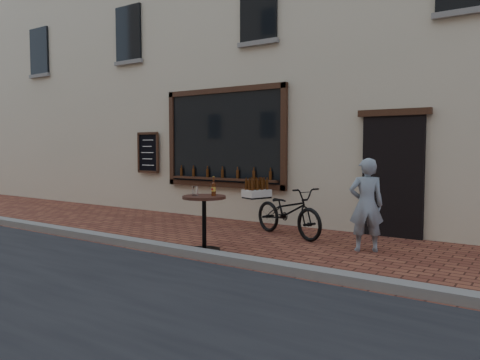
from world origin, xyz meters
The scene contains 6 objects.
ground centered at (0.00, 0.00, 0.00)m, with size 90.00×90.00×0.00m, color #5F2A1E.
kerb centered at (0.00, 0.20, 0.06)m, with size 90.00×0.25×0.12m, color slate.
shop_building centered at (0.00, 6.50, 5.00)m, with size 28.00×6.20×10.00m.
cargo_bicycle centered at (0.28, 2.44, 0.47)m, with size 2.08×1.23×0.98m.
bistro_table centered at (-0.17, 0.59, 0.63)m, with size 0.68×0.68×1.17m.
pedestrian centered at (1.92, 2.04, 0.73)m, with size 0.54×0.35×1.47m, color gray.
Camera 1 is at (4.42, -5.08, 1.63)m, focal length 35.00 mm.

